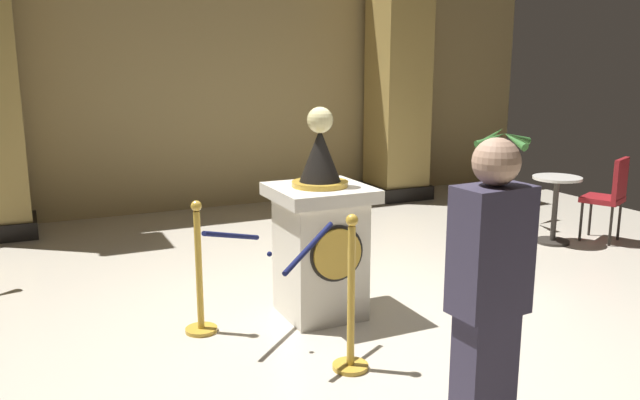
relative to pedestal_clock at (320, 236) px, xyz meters
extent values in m
plane|color=beige|center=(0.31, -0.13, -0.65)|extent=(10.35, 10.35, 0.00)
cube|color=tan|center=(0.31, 4.27, 1.40)|extent=(10.35, 0.16, 4.10)
cube|color=silver|center=(0.00, 0.00, -0.17)|extent=(0.59, 0.59, 0.95)
cube|color=silver|center=(0.00, 0.00, 0.35)|extent=(0.73, 0.73, 0.10)
cylinder|color=gold|center=(0.00, -0.30, -0.06)|extent=(0.39, 0.03, 0.39)
cylinder|color=black|center=(0.00, -0.29, -0.06)|extent=(0.43, 0.01, 0.43)
cylinder|color=gold|center=(0.00, 0.00, 0.42)|extent=(0.44, 0.44, 0.04)
cone|color=black|center=(0.00, 0.00, 0.65)|extent=(0.32, 0.32, 0.41)
cylinder|color=gold|center=(0.00, 0.00, 0.84)|extent=(0.03, 0.03, 0.05)
sphere|color=beige|center=(0.00, 0.00, 0.91)|extent=(0.20, 0.20, 0.20)
cylinder|color=gold|center=(-0.96, 0.06, -0.63)|extent=(0.24, 0.24, 0.03)
cylinder|color=gold|center=(-0.96, 0.06, -0.18)|extent=(0.05, 0.05, 0.93)
sphere|color=gold|center=(-0.96, 0.06, 0.32)|extent=(0.08, 0.08, 0.08)
cylinder|color=gold|center=(-0.21, -0.93, -0.63)|extent=(0.24, 0.24, 0.03)
cylinder|color=gold|center=(-0.21, -0.93, -0.16)|extent=(0.05, 0.05, 0.97)
sphere|color=gold|center=(-0.21, -0.93, 0.36)|extent=(0.08, 0.08, 0.08)
cylinder|color=#141947|center=(-0.77, -0.19, 0.14)|extent=(0.53, 0.41, 0.21)
cylinder|color=#141947|center=(-0.40, -0.69, 0.14)|extent=(0.53, 0.41, 0.21)
sphere|color=#141947|center=(-0.59, -0.44, 0.05)|extent=(0.04, 0.04, 0.04)
cube|color=black|center=(-2.35, 3.71, -0.55)|extent=(0.70, 0.70, 0.20)
cube|color=black|center=(2.98, 3.71, -0.55)|extent=(0.84, 0.84, 0.20)
cube|color=tan|center=(2.98, 3.71, 1.32)|extent=(0.73, 0.73, 3.94)
cylinder|color=#2D2823|center=(3.34, 1.78, -0.39)|extent=(0.47, 0.47, 0.52)
cylinder|color=brown|center=(3.34, 1.78, 0.06)|extent=(0.08, 0.08, 0.39)
cone|color=#387533|center=(3.56, 1.80, 0.42)|extent=(0.44, 0.14, 0.22)
cone|color=#387533|center=(3.31, 1.99, 0.42)|extent=(0.14, 0.41, 0.33)
cone|color=#387533|center=(3.13, 1.79, 0.42)|extent=(0.44, 0.12, 0.22)
cone|color=#387533|center=(3.31, 1.57, 0.42)|extent=(0.14, 0.44, 0.24)
cube|color=#383347|center=(-0.11, -2.12, -0.24)|extent=(0.29, 0.20, 0.82)
cube|color=#383347|center=(-0.11, -2.12, 0.48)|extent=(0.37, 0.25, 0.61)
sphere|color=tan|center=(-0.11, -2.12, 0.89)|extent=(0.22, 0.22, 0.22)
cylinder|color=#332D28|center=(3.25, 0.79, -0.63)|extent=(0.37, 0.37, 0.03)
cylinder|color=#332D28|center=(3.25, 0.79, -0.28)|extent=(0.06, 0.06, 0.74)
cylinder|color=silver|center=(3.25, 0.79, 0.09)|extent=(0.53, 0.53, 0.03)
cylinder|color=black|center=(3.88, 0.85, -0.42)|extent=(0.03, 0.03, 0.45)
cylinder|color=black|center=(3.59, 0.71, -0.42)|extent=(0.03, 0.03, 0.45)
cylinder|color=black|center=(4.01, 0.56, -0.42)|extent=(0.03, 0.03, 0.45)
cylinder|color=black|center=(3.72, 0.42, -0.42)|extent=(0.03, 0.03, 0.45)
cube|color=maroon|center=(3.80, 0.64, -0.17)|extent=(0.53, 0.53, 0.06)
cube|color=maroon|center=(3.87, 0.48, 0.09)|extent=(0.38, 0.21, 0.45)
camera|label=1|loc=(-2.03, -4.36, 1.33)|focal=35.64mm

